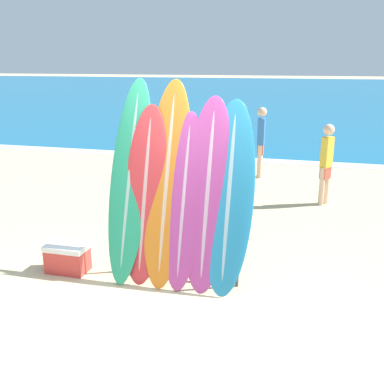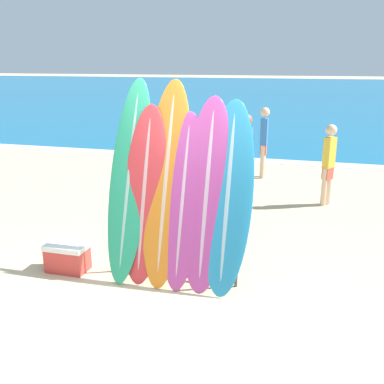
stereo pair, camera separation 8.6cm
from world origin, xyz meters
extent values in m
plane|color=#CCB789|center=(0.00, 0.00, 0.00)|extent=(160.00, 160.00, 0.00)
cube|color=#146693|center=(0.00, 37.47, 0.00)|extent=(120.00, 60.00, 0.00)
cube|color=white|center=(0.00, 7.77, 0.01)|extent=(120.00, 0.60, 0.01)
cylinder|color=#47474C|center=(-0.83, 0.59, 0.44)|extent=(0.04, 0.04, 0.89)
cylinder|color=#47474C|center=(0.71, 0.59, 0.44)|extent=(0.04, 0.04, 0.89)
cylinder|color=#47474C|center=(-0.06, 0.59, 0.86)|extent=(1.58, 0.04, 0.04)
cylinder|color=#47474C|center=(-0.06, 0.59, 0.12)|extent=(1.58, 0.04, 0.04)
ellipsoid|color=#289E70|center=(-0.67, 0.68, 1.22)|extent=(0.51, 0.98, 2.44)
ellipsoid|color=#9AC3B3|center=(-0.67, 0.68, 1.22)|extent=(0.09, 0.95, 2.35)
ellipsoid|color=red|center=(-0.45, 0.62, 1.07)|extent=(0.55, 0.71, 2.14)
ellipsoid|color=#D59E9F|center=(-0.45, 0.62, 1.07)|extent=(0.10, 0.70, 2.05)
ellipsoid|color=orange|center=(-0.18, 0.68, 1.22)|extent=(0.57, 0.91, 2.43)
ellipsoid|color=beige|center=(-0.18, 0.68, 1.22)|extent=(0.10, 0.89, 2.34)
ellipsoid|color=#B23D8E|center=(0.05, 0.61, 1.03)|extent=(0.48, 0.77, 2.06)
ellipsoid|color=#CAA1BE|center=(0.05, 0.61, 1.03)|extent=(0.09, 0.75, 1.98)
ellipsoid|color=#B23D8E|center=(0.33, 0.64, 1.12)|extent=(0.58, 0.80, 2.25)
ellipsoid|color=#CAA1BE|center=(0.33, 0.64, 1.12)|extent=(0.10, 0.78, 2.16)
ellipsoid|color=teal|center=(0.58, 0.64, 1.11)|extent=(0.59, 0.81, 2.21)
ellipsoid|color=#98BACC|center=(0.58, 0.64, 1.11)|extent=(0.11, 0.79, 2.13)
cylinder|color=beige|center=(0.37, 5.92, 0.38)|extent=(0.11, 0.11, 0.77)
cylinder|color=beige|center=(0.37, 6.09, 0.38)|extent=(0.11, 0.11, 0.77)
cube|color=#CC4C3D|center=(0.37, 6.00, 0.65)|extent=(0.13, 0.22, 0.23)
cube|color=#3370BC|center=(0.37, 6.00, 1.07)|extent=(0.15, 0.23, 0.60)
sphere|color=beige|center=(0.37, 6.00, 1.51)|extent=(0.22, 0.22, 0.22)
cylinder|color=#846047|center=(0.14, 4.24, 0.39)|extent=(0.11, 0.11, 0.79)
cylinder|color=#846047|center=(0.31, 4.24, 0.39)|extent=(0.11, 0.11, 0.79)
cube|color=#385693|center=(0.23, 4.24, 0.67)|extent=(0.23, 0.15, 0.24)
cube|color=#3370BC|center=(0.23, 4.24, 1.10)|extent=(0.25, 0.16, 0.62)
sphere|color=#846047|center=(0.23, 4.24, 1.55)|extent=(0.22, 0.22, 0.22)
cylinder|color=beige|center=(1.73, 4.16, 0.36)|extent=(0.10, 0.10, 0.72)
cylinder|color=beige|center=(1.82, 4.29, 0.36)|extent=(0.10, 0.10, 0.72)
cube|color=#CC4C3D|center=(1.78, 4.22, 0.62)|extent=(0.22, 0.24, 0.22)
cube|color=gold|center=(1.78, 4.22, 1.01)|extent=(0.24, 0.26, 0.57)
sphere|color=beige|center=(1.78, 4.22, 1.42)|extent=(0.20, 0.20, 0.20)
cube|color=red|center=(-1.47, 0.44, 0.15)|extent=(0.51, 0.32, 0.30)
cube|color=white|center=(-1.47, 0.44, 0.34)|extent=(0.53, 0.33, 0.07)
camera|label=1|loc=(1.43, -4.30, 2.63)|focal=42.00mm
camera|label=2|loc=(1.51, -4.28, 2.63)|focal=42.00mm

